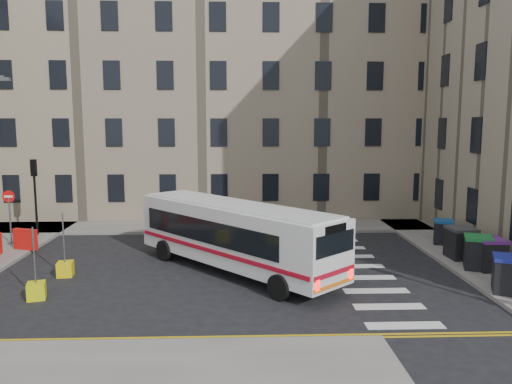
{
  "coord_description": "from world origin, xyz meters",
  "views": [
    {
      "loc": [
        -1.09,
        -20.41,
        6.17
      ],
      "look_at": [
        -0.27,
        2.43,
        3.0
      ],
      "focal_mm": 35.0,
      "sensor_mm": 36.0,
      "label": 1
    }
  ],
  "objects": [
    {
      "name": "ground",
      "position": [
        0.0,
        0.0,
        0.0
      ],
      "size": [
        120.0,
        120.0,
        0.0
      ],
      "primitive_type": "plane",
      "color": "black",
      "rests_on": "ground"
    },
    {
      "name": "pavement_north",
      "position": [
        -6.0,
        8.6,
        0.07
      ],
      "size": [
        36.0,
        3.2,
        0.15
      ],
      "primitive_type": "cube",
      "color": "slate",
      "rests_on": "ground"
    },
    {
      "name": "pavement_east",
      "position": [
        9.0,
        4.0,
        0.07
      ],
      "size": [
        2.4,
        26.0,
        0.15
      ],
      "primitive_type": "cube",
      "color": "slate",
      "rests_on": "ground"
    },
    {
      "name": "terrace_north",
      "position": [
        -7.0,
        15.5,
        8.62
      ],
      "size": [
        38.3,
        10.8,
        17.2
      ],
      "color": "gray",
      "rests_on": "ground"
    },
    {
      "name": "traffic_light_nw",
      "position": [
        -12.0,
        6.5,
        2.87
      ],
      "size": [
        0.28,
        0.22,
        4.1
      ],
      "color": "black",
      "rests_on": "pavement_west"
    },
    {
      "name": "no_entry_north",
      "position": [
        -12.5,
        4.5,
        2.08
      ],
      "size": [
        0.6,
        0.08,
        3.0
      ],
      "color": "#595B5E",
      "rests_on": "pavement_west"
    },
    {
      "name": "bus",
      "position": [
        -1.26,
        -0.15,
        1.62
      ],
      "size": [
        8.63,
        9.22,
        2.81
      ],
      "rotation": [
        0.0,
        0.0,
        0.73
      ],
      "color": "silver",
      "rests_on": "ground"
    },
    {
      "name": "wheelie_bin_a",
      "position": [
        8.54,
        -3.51,
        0.81
      ],
      "size": [
        1.42,
        1.5,
        1.31
      ],
      "rotation": [
        0.0,
        0.0,
        -0.41
      ],
      "color": "black",
      "rests_on": "pavement_east"
    },
    {
      "name": "wheelie_bin_b",
      "position": [
        9.28,
        -0.79,
        0.82
      ],
      "size": [
        1.09,
        1.24,
        1.32
      ],
      "rotation": [
        0.0,
        0.0,
        -0.05
      ],
      "color": "black",
      "rests_on": "pavement_east"
    },
    {
      "name": "wheelie_bin_c",
      "position": [
        8.87,
        -0.57,
        0.84
      ],
      "size": [
        1.46,
        1.55,
        1.37
      ],
      "rotation": [
        0.0,
        0.0,
        -0.37
      ],
      "color": "black",
      "rests_on": "pavement_east"
    },
    {
      "name": "wheelie_bin_d",
      "position": [
        8.87,
        1.03,
        0.86
      ],
      "size": [
        1.14,
        1.3,
        1.4
      ],
      "rotation": [
        0.0,
        0.0,
        0.03
      ],
      "color": "black",
      "rests_on": "pavement_east"
    },
    {
      "name": "wheelie_bin_e",
      "position": [
        9.22,
        3.77,
        0.75
      ],
      "size": [
        1.26,
        1.34,
        1.2
      ],
      "rotation": [
        0.0,
        0.0,
        -0.35
      ],
      "color": "black",
      "rests_on": "pavement_east"
    },
    {
      "name": "bollard_yellow",
      "position": [
        -8.12,
        -0.58,
        0.3
      ],
      "size": [
        0.68,
        0.68,
        0.6
      ],
      "primitive_type": "cube",
      "rotation": [
        0.0,
        0.0,
        0.14
      ],
      "color": "yellow",
      "rests_on": "ground"
    },
    {
      "name": "bollard_chevron",
      "position": [
        -8.23,
        -3.22,
        0.3
      ],
      "size": [
        0.74,
        0.74,
        0.6
      ],
      "primitive_type": "cube",
      "rotation": [
        0.0,
        0.0,
        0.28
      ],
      "color": "#C8CD0C",
      "rests_on": "ground"
    }
  ]
}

